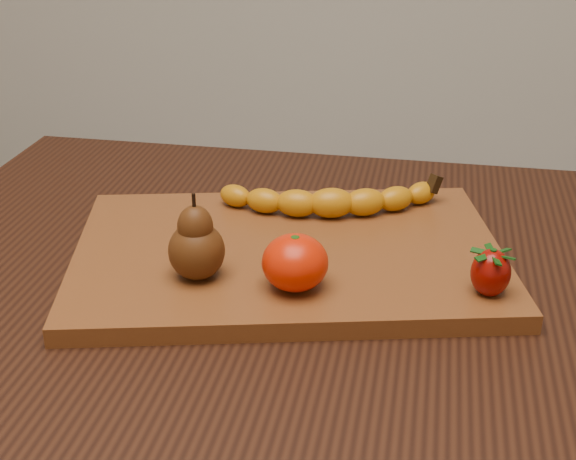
% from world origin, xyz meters
% --- Properties ---
extents(table, '(1.00, 0.70, 0.76)m').
position_xyz_m(table, '(0.00, 0.00, 0.66)').
color(table, black).
rests_on(table, ground).
extents(cutting_board, '(0.51, 0.40, 0.02)m').
position_xyz_m(cutting_board, '(-0.05, 0.01, 0.77)').
color(cutting_board, brown).
rests_on(cutting_board, table).
extents(banana, '(0.23, 0.11, 0.03)m').
position_xyz_m(banana, '(-0.02, 0.10, 0.80)').
color(banana, '#C87C09').
rests_on(banana, cutting_board).
extents(pear, '(0.07, 0.07, 0.09)m').
position_xyz_m(pear, '(-0.13, -0.07, 0.82)').
color(pear, '#4C260C').
rests_on(pear, cutting_board).
extents(mandarin, '(0.08, 0.08, 0.05)m').
position_xyz_m(mandarin, '(-0.03, -0.07, 0.81)').
color(mandarin, red).
rests_on(mandarin, cutting_board).
extents(strawberry, '(0.05, 0.05, 0.05)m').
position_xyz_m(strawberry, '(0.15, -0.05, 0.80)').
color(strawberry, '#850903').
rests_on(strawberry, cutting_board).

